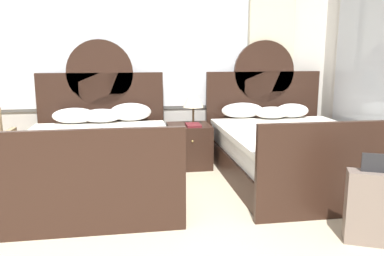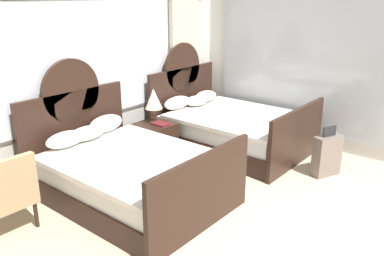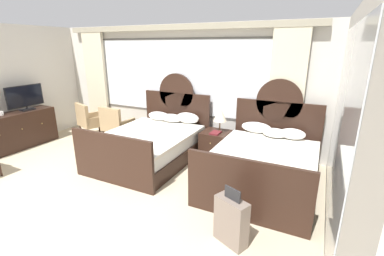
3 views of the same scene
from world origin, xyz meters
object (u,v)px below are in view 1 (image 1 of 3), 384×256
table_lamp_on_nightstand (193,96)px  suitcase_on_floor (373,207)px  bed_near_mirror (291,149)px  bed_near_window (97,157)px  book_on_nightstand (193,125)px  nightstand_between_beds (189,146)px

table_lamp_on_nightstand → suitcase_on_floor: size_ratio=0.73×
bed_near_mirror → suitcase_on_floor: bearing=-91.1°
bed_near_window → book_on_nightstand: bearing=24.9°
nightstand_between_beds → bed_near_mirror: bearing=-30.0°
bed_near_window → suitcase_on_floor: 2.77m
table_lamp_on_nightstand → book_on_nightstand: size_ratio=2.05×
suitcase_on_floor → table_lamp_on_nightstand: bearing=113.8°
bed_near_window → bed_near_mirror: size_ratio=1.00×
nightstand_between_beds → table_lamp_on_nightstand: table_lamp_on_nightstand is taller
bed_near_window → nightstand_between_beds: 1.31m
bed_near_window → nightstand_between_beds: size_ratio=3.99×
bed_near_window → nightstand_between_beds: (1.13, 0.65, -0.07)m
table_lamp_on_nightstand → book_on_nightstand: bearing=-99.5°
bed_near_mirror → suitcase_on_floor: (-0.03, -1.65, -0.05)m
suitcase_on_floor → bed_near_mirror: bearing=88.9°
bed_near_window → book_on_nightstand: bed_near_window is taller
bed_near_mirror → table_lamp_on_nightstand: bed_near_mirror is taller
bed_near_window → nightstand_between_beds: bearing=29.9°
table_lamp_on_nightstand → suitcase_on_floor: (1.03, -2.35, -0.63)m
bed_near_mirror → nightstand_between_beds: 1.31m
book_on_nightstand → nightstand_between_beds: bearing=108.9°
bed_near_window → book_on_nightstand: size_ratio=8.73×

